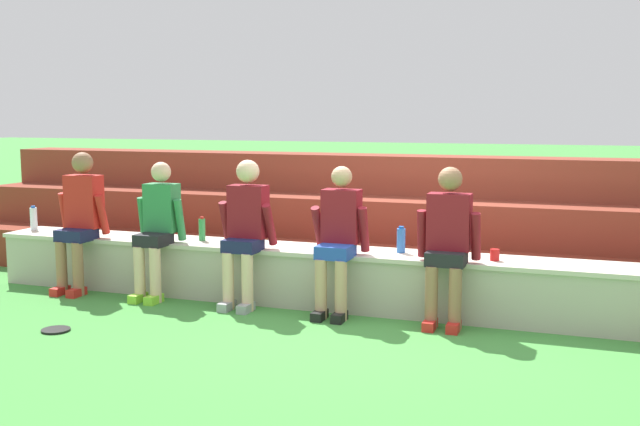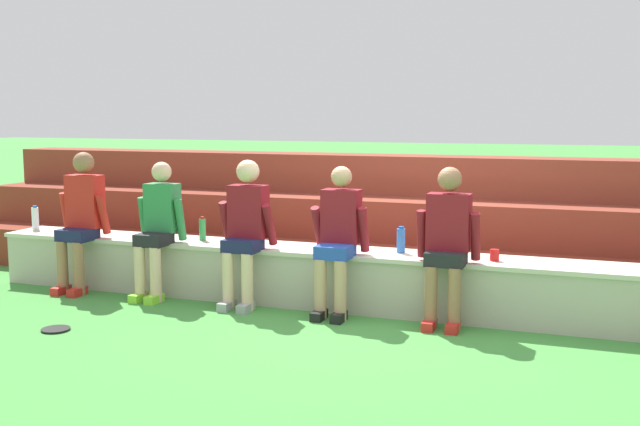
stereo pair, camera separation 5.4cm
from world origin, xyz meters
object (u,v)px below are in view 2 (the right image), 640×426
object	(u,v)px
person_right_of_center	(338,236)
water_bottle_near_left	(35,218)
person_left_of_center	(158,226)
plastic_cup_middle	(494,255)
person_far_left	(81,216)
person_center	(245,227)
person_far_right	(447,240)
frisbee	(56,329)
water_bottle_mid_right	(401,240)
water_bottle_center_gap	(203,229)

from	to	relation	value
person_right_of_center	water_bottle_near_left	xyz separation A→B (m)	(-3.67, 0.30, -0.05)
person_left_of_center	plastic_cup_middle	bearing A→B (deg)	4.01
person_right_of_center	water_bottle_near_left	size ratio (longest dim) A/B	5.03
person_right_of_center	person_far_left	bearing A→B (deg)	-179.77
person_center	person_far_right	distance (m)	1.93
person_far_left	plastic_cup_middle	bearing A→B (deg)	3.38
frisbee	plastic_cup_middle	bearing A→B (deg)	24.47
person_center	water_bottle_mid_right	world-z (taller)	person_center
person_right_of_center	frisbee	bearing A→B (deg)	-147.28
person_far_right	water_bottle_mid_right	bearing A→B (deg)	144.59
person_left_of_center	plastic_cup_middle	size ratio (longest dim) A/B	13.27
person_far_right	person_far_left	bearing A→B (deg)	179.86
person_far_left	person_center	size ratio (longest dim) A/B	1.03
water_bottle_center_gap	plastic_cup_middle	size ratio (longest dim) A/B	2.39
person_far_left	water_bottle_center_gap	world-z (taller)	person_far_left
person_far_left	person_left_of_center	world-z (taller)	person_far_left
water_bottle_mid_right	frisbee	size ratio (longest dim) A/B	1.03
person_far_right	plastic_cup_middle	xyz separation A→B (m)	(0.37, 0.26, -0.15)
person_far_left	person_center	world-z (taller)	person_far_left
person_left_of_center	person_right_of_center	size ratio (longest dim) A/B	1.00
person_far_right	water_bottle_mid_right	size ratio (longest dim) A/B	5.56
plastic_cup_middle	frisbee	size ratio (longest dim) A/B	0.42
person_center	water_bottle_near_left	bearing A→B (deg)	173.49
person_center	plastic_cup_middle	distance (m)	2.32
person_far_right	plastic_cup_middle	world-z (taller)	person_far_right
person_center	person_far_right	world-z (taller)	person_center
plastic_cup_middle	person_far_left	bearing A→B (deg)	-176.62
person_right_of_center	person_far_right	bearing A→B (deg)	-1.19
person_far_left	frisbee	size ratio (longest dim) A/B	5.95
water_bottle_center_gap	frisbee	distance (m)	1.85
person_right_of_center	person_far_right	xyz separation A→B (m)	(1.00, -0.02, 0.02)
person_far_left	water_bottle_center_gap	size ratio (longest dim) A/B	5.89
water_bottle_near_left	plastic_cup_middle	bearing A→B (deg)	-0.77
water_bottle_mid_right	plastic_cup_middle	distance (m)	0.88
person_center	frisbee	distance (m)	1.92
person_center	person_right_of_center	world-z (taller)	person_center
person_right_of_center	water_bottle_mid_right	distance (m)	0.61
person_left_of_center	water_bottle_near_left	bearing A→B (deg)	170.42
person_far_right	plastic_cup_middle	distance (m)	0.48
person_far_right	water_bottle_near_left	bearing A→B (deg)	176.03
person_center	person_left_of_center	bearing A→B (deg)	179.13
person_right_of_center	plastic_cup_middle	world-z (taller)	person_right_of_center
person_center	water_bottle_near_left	distance (m)	2.76
plastic_cup_middle	water_bottle_center_gap	bearing A→B (deg)	178.53
person_right_of_center	person_far_right	distance (m)	1.00
person_far_left	water_bottle_near_left	world-z (taller)	person_far_left
person_left_of_center	person_right_of_center	distance (m)	1.90
water_bottle_near_left	person_far_left	bearing A→B (deg)	-20.11
frisbee	water_bottle_near_left	bearing A→B (deg)	133.93
person_center	plastic_cup_middle	bearing A→B (deg)	6.06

